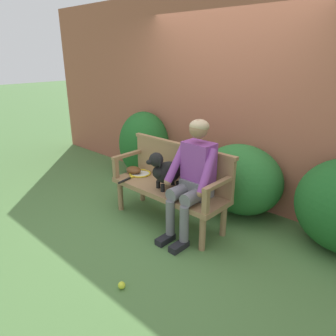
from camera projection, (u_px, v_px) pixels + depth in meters
ground_plane at (168, 221)px, 3.93m from camera, size 40.00×40.00×0.00m
brick_garden_fence at (229, 98)px, 4.30m from camera, size 8.00×0.30×2.79m
hedge_bush_mid_left at (241, 179)px, 4.03m from camera, size 1.09×0.85×0.91m
hedge_bush_far_left at (181, 171)px, 4.79m from camera, size 0.84×0.61×0.57m
hedge_bush_mid_right at (144, 145)px, 5.21m from camera, size 0.88×0.79×1.09m
garden_bench at (168, 192)px, 3.79m from camera, size 1.51×0.51×0.46m
bench_backrest at (181, 163)px, 3.84m from camera, size 1.55×0.06×0.50m
bench_armrest_left_end at (123, 160)px, 4.10m from camera, size 0.06×0.51×0.28m
bench_armrest_right_end at (214, 191)px, 3.18m from camera, size 0.06×0.51×0.28m
person_seated at (193, 175)px, 3.42m from camera, size 0.56×0.66×1.33m
dog_on_bench at (165, 170)px, 3.66m from camera, size 0.32×0.46×0.46m
tennis_racket at (139, 174)px, 4.17m from camera, size 0.33×0.58×0.03m
baseball_glove at (134, 170)px, 4.21m from camera, size 0.23×0.19×0.09m
tennis_ball at (122, 285)px, 2.80m from camera, size 0.07×0.07×0.07m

